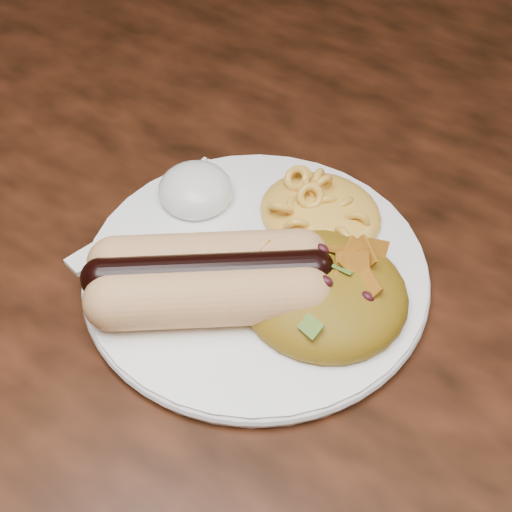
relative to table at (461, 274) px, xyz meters
The scene contains 7 objects.
table is the anchor object (origin of this frame).
plate 0.21m from the table, 117.17° to the right, with size 0.21×0.21×0.01m, color white.
hotdog 0.25m from the table, 115.05° to the right, with size 0.11×0.13×0.03m.
mac_and_cheese 0.17m from the table, 125.65° to the right, with size 0.08×0.07×0.03m, color yellow.
sour_cream 0.23m from the table, 137.94° to the right, with size 0.05×0.05×0.03m, color white.
taco_salad 0.20m from the table, 102.50° to the right, with size 0.10×0.10×0.04m.
fork 0.26m from the table, 134.55° to the right, with size 0.02×0.15×0.00m, color white.
Camera 1 is at (0.10, -0.42, 1.12)m, focal length 55.00 mm.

